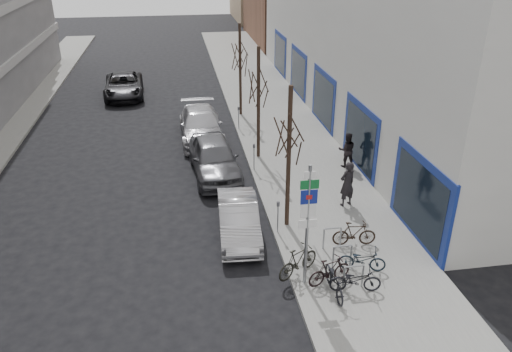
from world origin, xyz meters
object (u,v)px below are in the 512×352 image
object	(u,v)px
tree_near	(290,125)
parked_car_back	(201,125)
bike_far_inner	(354,233)
bike_mid_inner	(298,261)
meter_front	(278,214)
tree_far	(240,48)
lane_car	(124,85)
bike_rack	(342,254)
highway_sign_pole	(308,219)
tree_mid	(259,77)
pedestrian_far	(347,150)
bike_mid_curb	(362,258)
parked_car_front	(239,219)
bike_far_curb	(356,278)
pedestrian_near	(347,184)
bike_near_left	(335,278)
parked_car_mid	(214,158)
meter_back	(239,116)
bike_near_right	(330,271)
meter_mid	(254,154)

from	to	relation	value
tree_near	parked_car_back	xyz separation A→B (m)	(-2.60, 9.60, -3.31)
bike_far_inner	bike_mid_inner	bearing A→B (deg)	126.22
meter_front	parked_car_back	world-z (taller)	parked_car_back
tree_far	lane_car	size ratio (longest dim) A/B	1.01
bike_rack	meter_front	distance (m)	2.92
highway_sign_pole	lane_car	distance (m)	23.12
tree_mid	meter_front	bearing A→B (deg)	-93.68
bike_mid_inner	bike_far_inner	distance (m)	2.68
tree_near	pedestrian_far	xyz separation A→B (m)	(3.86, 4.65, -3.11)
bike_mid_curb	parked_car_front	bearing A→B (deg)	68.48
tree_far	bike_far_curb	distance (m)	17.55
parked_car_back	pedestrian_near	xyz separation A→B (m)	(5.26, -8.52, 0.31)
tree_far	parked_car_front	size ratio (longest dim) A/B	1.35
parked_car_front	lane_car	bearing A→B (deg)	109.48
parked_car_front	bike_mid_inner	bearing A→B (deg)	-58.39
bike_rack	parked_car_front	distance (m)	4.06
tree_near	bike_far_curb	xyz separation A→B (m)	(1.21, -4.16, -3.47)
bike_near_left	meter_front	bearing A→B (deg)	105.33
bike_rack	parked_car_mid	bearing A→B (deg)	113.58
meter_back	bike_far_curb	world-z (taller)	meter_back
tree_mid	tree_far	world-z (taller)	same
tree_mid	meter_back	distance (m)	5.13
lane_car	highway_sign_pole	bearing A→B (deg)	-75.08
meter_back	bike_mid_inner	distance (m)	13.57
bike_mid_inner	bike_far_curb	distance (m)	1.87
tree_mid	bike_near_right	world-z (taller)	tree_mid
meter_mid	parked_car_back	bearing A→B (deg)	115.01
bike_rack	meter_mid	world-z (taller)	meter_mid
highway_sign_pole	meter_mid	size ratio (longest dim) A/B	3.31
bike_mid_inner	bike_near_right	bearing A→B (deg)	-156.57
tree_mid	pedestrian_near	world-z (taller)	tree_mid
bike_near_left	parked_car_back	distance (m)	14.09
tree_mid	bike_far_inner	distance (m)	9.17
lane_car	pedestrian_far	size ratio (longest dim) A/B	3.22
tree_mid	meter_back	world-z (taller)	tree_mid
meter_back	lane_car	bearing A→B (deg)	130.77
bike_near_left	pedestrian_far	size ratio (longest dim) A/B	1.02
tree_near	pedestrian_far	world-z (taller)	tree_near
bike_mid_curb	pedestrian_far	size ratio (longest dim) A/B	0.90
parked_car_mid	meter_mid	bearing A→B (deg)	-5.75
bike_near_right	tree_near	bearing A→B (deg)	-8.62
tree_mid	lane_car	xyz separation A→B (m)	(-7.29, 11.93, -3.35)
tree_far	pedestrian_far	xyz separation A→B (m)	(3.86, -8.35, -3.11)
tree_near	parked_car_mid	xyz separation A→B (m)	(-2.28, 5.06, -3.25)
highway_sign_pole	bike_far_curb	world-z (taller)	highway_sign_pole
tree_near	meter_mid	bearing A→B (deg)	95.14
highway_sign_pole	bike_mid_inner	distance (m)	1.85
tree_near	lane_car	distance (m)	20.10
meter_back	parked_car_front	distance (m)	10.82
pedestrian_far	lane_car	bearing A→B (deg)	-41.12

